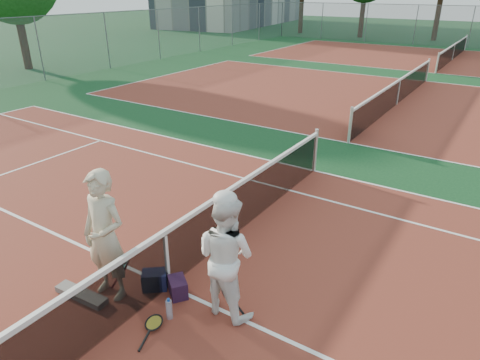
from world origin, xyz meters
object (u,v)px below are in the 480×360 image
at_px(net_main, 167,259).
at_px(racket_red, 126,273).
at_px(sports_bag_purple, 178,287).
at_px(racket_spare, 154,324).
at_px(player_a, 105,236).
at_px(sports_bag_navy, 155,280).
at_px(water_bottle, 169,310).
at_px(player_b, 226,256).
at_px(racket_black_held, 227,301).

height_order(net_main, racket_red, net_main).
relative_size(net_main, sports_bag_purple, 31.51).
height_order(net_main, racket_spare, net_main).
distance_m(racket_spare, sports_bag_purple, 0.72).
height_order(player_a, racket_red, player_a).
xyz_separation_m(sports_bag_navy, sports_bag_purple, (0.41, 0.06, -0.01)).
xyz_separation_m(sports_bag_purple, water_bottle, (0.22, -0.45, 0.01)).
bearing_deg(player_b, racket_black_held, 132.58).
relative_size(player_a, player_b, 1.11).
relative_size(net_main, racket_black_held, 21.09).
height_order(racket_black_held, sports_bag_navy, racket_black_held).
relative_size(net_main, racket_spare, 18.33).
relative_size(sports_bag_navy, sports_bag_purple, 1.07).
distance_m(racket_red, sports_bag_navy, 0.45).
bearing_deg(player_b, racket_red, 19.65).
bearing_deg(player_a, water_bottle, -1.02).
distance_m(net_main, sports_bag_purple, 0.45).
bearing_deg(water_bottle, sports_bag_navy, 148.87).
xyz_separation_m(racket_black_held, water_bottle, (-0.65, -0.49, -0.11)).
xyz_separation_m(net_main, player_b, (1.04, 0.08, 0.40)).
distance_m(racket_black_held, water_bottle, 0.82).
height_order(player_b, sports_bag_navy, player_b).
relative_size(player_a, sports_bag_purple, 5.78).
bearing_deg(racket_black_held, player_a, -8.11).
bearing_deg(player_a, racket_red, 66.15).
height_order(racket_red, sports_bag_navy, racket_red).
xyz_separation_m(player_b, water_bottle, (-0.56, -0.60, -0.76)).
relative_size(racket_red, racket_black_held, 1.01).
xyz_separation_m(player_a, racket_spare, (1.02, -0.19, -0.96)).
bearing_deg(player_a, sports_bag_purple, 26.25).
distance_m(player_a, player_b, 1.78).
distance_m(sports_bag_navy, water_bottle, 0.74).
relative_size(racket_spare, sports_bag_navy, 1.61).
bearing_deg(sports_bag_purple, sports_bag_navy, -171.05).
bearing_deg(racket_black_held, net_main, -27.13).
bearing_deg(water_bottle, net_main, 132.43).
height_order(net_main, player_b, player_b).
bearing_deg(water_bottle, player_a, -177.10).
height_order(racket_spare, water_bottle, water_bottle).
bearing_deg(sports_bag_purple, player_a, -149.83).
xyz_separation_m(racket_red, sports_bag_purple, (0.78, 0.28, -0.12)).
relative_size(racket_black_held, racket_spare, 0.87).
xyz_separation_m(racket_black_held, racket_spare, (-0.72, -0.73, -0.21)).
height_order(player_a, racket_spare, player_a).
height_order(racket_spare, sports_bag_navy, sports_bag_navy).
xyz_separation_m(net_main, sports_bag_purple, (0.25, -0.07, -0.37)).
bearing_deg(racket_spare, sports_bag_navy, 23.64).
bearing_deg(net_main, racket_black_held, -1.67).
height_order(player_a, water_bottle, player_a).
height_order(player_a, racket_black_held, player_a).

